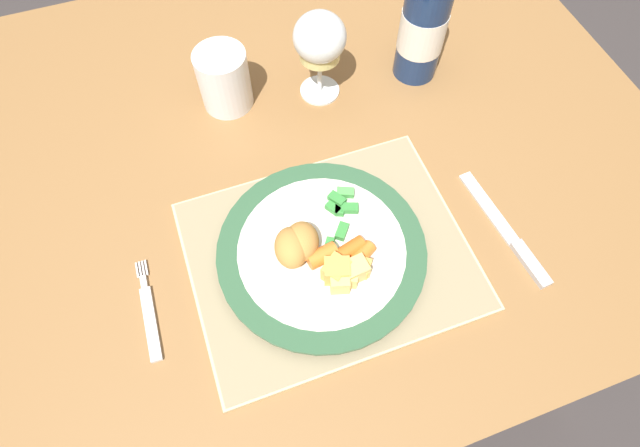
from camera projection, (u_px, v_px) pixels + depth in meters
ground_plane at (302, 311)px, 1.40m from camera, size 6.00×6.00×0.00m
dining_table at (289, 185)px, 0.84m from camera, size 1.16×0.92×0.74m
placemat at (328, 255)px, 0.67m from camera, size 0.37×0.29×0.01m
dinner_plate at (322, 252)px, 0.65m from camera, size 0.27×0.27×0.02m
breaded_croquettes at (296, 244)px, 0.63m from camera, size 0.07×0.07×0.04m
green_beans_pile at (340, 211)px, 0.67m from camera, size 0.07×0.09×0.01m
glazed_carrots at (341, 253)px, 0.63m from camera, size 0.09×0.04×0.02m
fork at (150, 316)px, 0.63m from camera, size 0.02×0.14×0.01m
table_knife at (511, 237)px, 0.68m from camera, size 0.04×0.20×0.01m
wine_glass at (320, 41)px, 0.72m from camera, size 0.08×0.08×0.15m
bottle at (425, 16)px, 0.74m from camera, size 0.07×0.07×0.29m
roast_potatoes at (344, 272)px, 0.61m from camera, size 0.07×0.05×0.03m
drinking_cup at (224, 78)px, 0.76m from camera, size 0.08×0.08×0.10m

